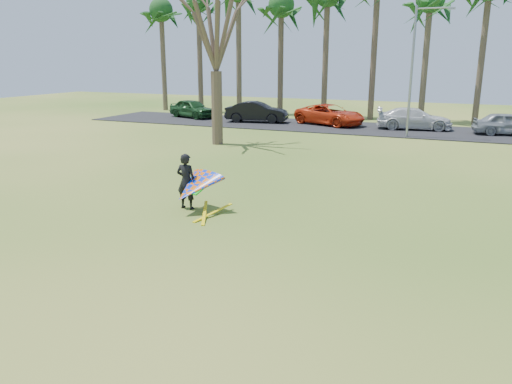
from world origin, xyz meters
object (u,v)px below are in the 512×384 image
at_px(streetlight, 415,66).
at_px(kite_flyer, 193,186).
at_px(bare_tree_left, 215,21).
at_px(car_0, 192,108).
at_px(car_4, 508,124).
at_px(car_3, 414,119).
at_px(car_1, 257,112).
at_px(car_2, 330,115).

distance_m(streetlight, kite_flyer, 20.21).
xyz_separation_m(bare_tree_left, car_0, (-8.01, 10.88, -6.09)).
bearing_deg(car_0, bare_tree_left, -123.21).
bearing_deg(kite_flyer, car_0, 120.16).
bearing_deg(car_4, kite_flyer, 144.72).
relative_size(car_3, car_4, 1.20).
xyz_separation_m(car_1, kite_flyer, (7.24, -22.44, 0.01)).
xyz_separation_m(car_2, car_3, (6.12, -0.12, -0.02)).
bearing_deg(car_1, car_2, -92.35).
xyz_separation_m(streetlight, car_2, (-6.25, 3.83, -3.65)).
xyz_separation_m(streetlight, car_0, (-18.17, 3.88, -3.64)).
relative_size(bare_tree_left, streetlight, 1.21).
height_order(bare_tree_left, car_0, bare_tree_left).
height_order(car_0, kite_flyer, kite_flyer).
xyz_separation_m(car_3, car_4, (5.94, -0.36, -0.01)).
xyz_separation_m(car_1, car_3, (11.80, 0.59, -0.05)).
bearing_deg(streetlight, car_3, 91.96).
distance_m(bare_tree_left, car_2, 13.03).
relative_size(car_0, car_3, 0.87).
bearing_deg(car_4, streetlight, 109.51).
bearing_deg(car_0, car_2, -69.83).
bearing_deg(car_4, car_3, 76.09).
bearing_deg(bare_tree_left, car_3, 46.86).
xyz_separation_m(car_0, car_1, (6.25, -0.76, 0.03)).
distance_m(streetlight, car_4, 7.64).
relative_size(car_1, kite_flyer, 2.02).
bearing_deg(streetlight, bare_tree_left, -145.43).
bearing_deg(kite_flyer, bare_tree_left, 113.96).
height_order(streetlight, car_1, streetlight).
height_order(car_1, car_3, car_1).
distance_m(bare_tree_left, car_1, 11.93).
relative_size(bare_tree_left, car_2, 1.78).
height_order(streetlight, car_3, streetlight).
relative_size(car_0, car_4, 1.04).
bearing_deg(car_2, car_3, -68.03).
distance_m(car_1, car_4, 17.73).
distance_m(streetlight, car_0, 18.93).
distance_m(car_2, car_3, 6.12).
height_order(car_2, kite_flyer, kite_flyer).
bearing_deg(car_1, kite_flyer, -171.56).
bearing_deg(car_1, car_0, 73.61).
xyz_separation_m(bare_tree_left, car_3, (10.03, 10.71, -6.11)).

